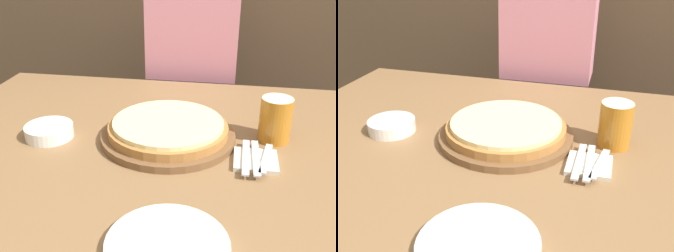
% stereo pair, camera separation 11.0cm
% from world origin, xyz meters
% --- Properties ---
extents(pizza_on_board, '(0.38, 0.38, 0.06)m').
position_xyz_m(pizza_on_board, '(-0.04, 0.06, 0.76)').
color(pizza_on_board, brown).
rests_on(pizza_on_board, dining_table).
extents(beer_glass, '(0.09, 0.09, 0.13)m').
position_xyz_m(beer_glass, '(0.26, 0.10, 0.80)').
color(beer_glass, '#B7701E').
rests_on(beer_glass, dining_table).
extents(dinner_plate, '(0.23, 0.23, 0.02)m').
position_xyz_m(dinner_plate, '(0.04, -0.38, 0.74)').
color(dinner_plate, silver).
rests_on(dinner_plate, dining_table).
extents(side_bowl, '(0.14, 0.14, 0.04)m').
position_xyz_m(side_bowl, '(-0.37, 0.01, 0.75)').
color(side_bowl, silver).
rests_on(side_bowl, dining_table).
extents(napkin_stack, '(0.11, 0.11, 0.01)m').
position_xyz_m(napkin_stack, '(0.20, -0.04, 0.74)').
color(napkin_stack, beige).
rests_on(napkin_stack, dining_table).
extents(fork, '(0.02, 0.18, 0.00)m').
position_xyz_m(fork, '(0.18, -0.04, 0.75)').
color(fork, silver).
rests_on(fork, napkin_stack).
extents(dinner_knife, '(0.02, 0.18, 0.00)m').
position_xyz_m(dinner_knife, '(0.20, -0.04, 0.75)').
color(dinner_knife, silver).
rests_on(dinner_knife, napkin_stack).
extents(spoon, '(0.04, 0.15, 0.00)m').
position_xyz_m(spoon, '(0.23, -0.04, 0.75)').
color(spoon, silver).
rests_on(spoon, napkin_stack).
extents(diner_person, '(0.37, 0.20, 1.33)m').
position_xyz_m(diner_person, '(-0.04, 0.71, 0.65)').
color(diner_person, '#33333D').
rests_on(diner_person, ground_plane).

